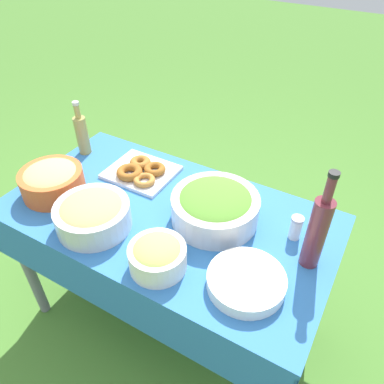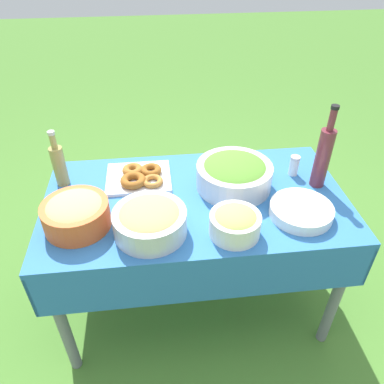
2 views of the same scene
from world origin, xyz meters
name	(u,v)px [view 1 (image 1 of 2)]	position (x,y,z in m)	size (l,w,h in m)	color
ground_plane	(173,315)	(0.00, 0.00, 0.00)	(14.00, 14.00, 0.00)	#477A2D
picnic_table	(168,232)	(0.00, 0.00, 0.62)	(1.34, 0.74, 0.72)	#2D6BB2
salad_bowl	(215,206)	(0.18, 0.07, 0.79)	(0.34, 0.34, 0.13)	silver
pasta_bowl	(52,180)	(-0.49, -0.13, 0.79)	(0.26, 0.26, 0.13)	#E05B28
donut_platter	(141,171)	(-0.25, 0.16, 0.74)	(0.30, 0.27, 0.05)	silver
plate_stack	(246,281)	(0.42, -0.17, 0.75)	(0.26, 0.26, 0.05)	white
olive_oil_bottle	(82,133)	(-0.60, 0.18, 0.83)	(0.06, 0.06, 0.27)	#998E4C
wine_bottle	(317,231)	(0.57, 0.04, 0.88)	(0.07, 0.07, 0.39)	maroon
bread_bowl	(93,214)	(-0.20, -0.20, 0.79)	(0.29, 0.29, 0.12)	silver
fruit_bowl	(157,255)	(0.12, -0.24, 0.78)	(0.20, 0.20, 0.11)	white
salt_shaker	(296,228)	(0.49, 0.13, 0.77)	(0.05, 0.05, 0.10)	white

